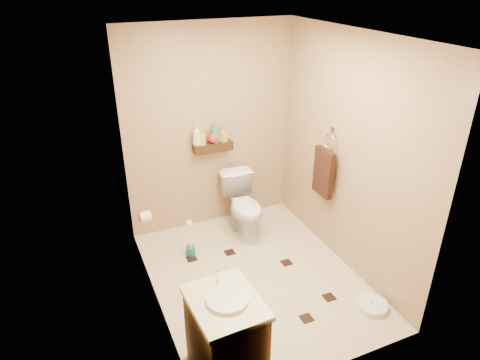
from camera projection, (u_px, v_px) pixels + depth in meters
name	position (u px, v px, depth m)	size (l,w,h in m)	color
ground	(255.00, 277.00, 4.42)	(2.50, 2.50, 0.00)	beige
wall_back	(210.00, 130.00, 4.91)	(2.00, 0.04, 2.40)	tan
wall_front	(338.00, 246.00, 2.86)	(2.00, 0.04, 2.40)	tan
wall_left	(148.00, 193.00, 3.53)	(0.04, 2.50, 2.40)	tan
wall_right	(348.00, 155.00, 4.24)	(0.04, 2.50, 2.40)	tan
ceiling	(260.00, 35.00, 3.35)	(2.00, 2.50, 0.02)	white
wall_shelf	(213.00, 147.00, 4.93)	(0.46, 0.14, 0.10)	#37230F
floor_accents	(260.00, 279.00, 4.39)	(1.15, 1.38, 0.01)	black
toilet	(244.00, 206.00, 5.03)	(0.40, 0.70, 0.71)	white
vanity	(226.00, 337.00, 3.22)	(0.52, 0.62, 0.85)	brown
bathroom_scale	(372.00, 305.00, 4.01)	(0.35, 0.35, 0.06)	white
toilet_brush	(190.00, 243.00, 4.69)	(0.10, 0.10, 0.45)	#196466
towel_ring	(324.00, 170.00, 4.53)	(0.12, 0.30, 0.76)	silver
toilet_paper	(145.00, 217.00, 4.35)	(0.12, 0.11, 0.12)	white
bottle_a	(197.00, 135.00, 4.78)	(0.10, 0.10, 0.25)	beige
bottle_b	(202.00, 137.00, 4.82)	(0.08, 0.08, 0.18)	gold
bottle_c	(213.00, 136.00, 4.87)	(0.12, 0.12, 0.15)	red
bottle_d	(215.00, 132.00, 4.86)	(0.09, 0.09, 0.24)	#2F8D48
bottle_e	(223.00, 134.00, 4.91)	(0.08, 0.08, 0.18)	gold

